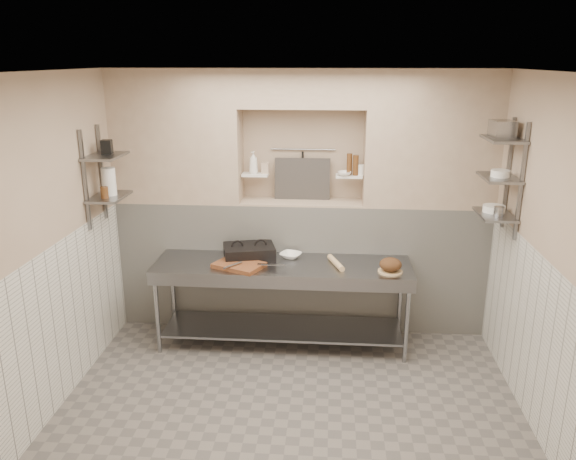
# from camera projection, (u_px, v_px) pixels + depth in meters

# --- Properties ---
(floor) EXTENTS (4.00, 3.90, 0.10)m
(floor) POSITION_uv_depth(u_px,v_px,m) (289.00, 417.00, 4.81)
(floor) COLOR #68625C
(floor) RESTS_ON ground
(ceiling) EXTENTS (4.00, 3.90, 0.10)m
(ceiling) POSITION_uv_depth(u_px,v_px,m) (289.00, 65.00, 3.95)
(ceiling) COLOR silver
(ceiling) RESTS_ON ground
(wall_left) EXTENTS (0.10, 3.90, 2.80)m
(wall_left) POSITION_uv_depth(u_px,v_px,m) (37.00, 251.00, 4.53)
(wall_left) COLOR tan
(wall_left) RESTS_ON ground
(wall_right) EXTENTS (0.10, 3.90, 2.80)m
(wall_right) POSITION_uv_depth(u_px,v_px,m) (560.00, 265.00, 4.23)
(wall_right) COLOR tan
(wall_right) RESTS_ON ground
(wall_back) EXTENTS (4.00, 0.10, 2.80)m
(wall_back) POSITION_uv_depth(u_px,v_px,m) (303.00, 197.00, 6.29)
(wall_back) COLOR tan
(wall_back) RESTS_ON ground
(wall_front) EXTENTS (4.00, 0.10, 2.80)m
(wall_front) POSITION_uv_depth(u_px,v_px,m) (255.00, 412.00, 2.47)
(wall_front) COLOR tan
(wall_front) RESTS_ON ground
(backwall_lower) EXTENTS (4.00, 0.40, 1.40)m
(backwall_lower) POSITION_uv_depth(u_px,v_px,m) (301.00, 263.00, 6.25)
(backwall_lower) COLOR silver
(backwall_lower) RESTS_ON floor
(alcove_sill) EXTENTS (1.30, 0.40, 0.02)m
(alcove_sill) POSITION_uv_depth(u_px,v_px,m) (302.00, 202.00, 6.04)
(alcove_sill) COLOR tan
(alcove_sill) RESTS_ON backwall_lower
(backwall_pillar_left) EXTENTS (1.35, 0.40, 1.40)m
(backwall_pillar_left) POSITION_uv_depth(u_px,v_px,m) (177.00, 136.00, 5.94)
(backwall_pillar_left) COLOR tan
(backwall_pillar_left) RESTS_ON backwall_lower
(backwall_pillar_right) EXTENTS (1.35, 0.40, 1.40)m
(backwall_pillar_right) POSITION_uv_depth(u_px,v_px,m) (431.00, 139.00, 5.74)
(backwall_pillar_right) COLOR tan
(backwall_pillar_right) RESTS_ON backwall_lower
(backwall_header) EXTENTS (1.30, 0.40, 0.40)m
(backwall_header) POSITION_uv_depth(u_px,v_px,m) (302.00, 88.00, 5.69)
(backwall_header) COLOR tan
(backwall_header) RESTS_ON backwall_lower
(wainscot_left) EXTENTS (0.02, 3.90, 1.40)m
(wainscot_left) POSITION_uv_depth(u_px,v_px,m) (55.00, 330.00, 4.73)
(wainscot_left) COLOR silver
(wainscot_left) RESTS_ON floor
(wainscot_right) EXTENTS (0.02, 3.90, 1.40)m
(wainscot_right) POSITION_uv_depth(u_px,v_px,m) (540.00, 348.00, 4.44)
(wainscot_right) COLOR silver
(wainscot_right) RESTS_ON floor
(alcove_shelf_left) EXTENTS (0.28, 0.16, 0.02)m
(alcove_shelf_left) POSITION_uv_depth(u_px,v_px,m) (255.00, 175.00, 6.00)
(alcove_shelf_left) COLOR white
(alcove_shelf_left) RESTS_ON backwall_lower
(alcove_shelf_right) EXTENTS (0.28, 0.16, 0.02)m
(alcove_shelf_right) POSITION_uv_depth(u_px,v_px,m) (349.00, 176.00, 5.92)
(alcove_shelf_right) COLOR white
(alcove_shelf_right) RESTS_ON backwall_lower
(utensil_rail) EXTENTS (0.70, 0.02, 0.02)m
(utensil_rail) POSITION_uv_depth(u_px,v_px,m) (303.00, 149.00, 6.05)
(utensil_rail) COLOR gray
(utensil_rail) RESTS_ON wall_back
(hanging_steel) EXTENTS (0.02, 0.02, 0.30)m
(hanging_steel) POSITION_uv_depth(u_px,v_px,m) (303.00, 165.00, 6.08)
(hanging_steel) COLOR black
(hanging_steel) RESTS_ON utensil_rail
(splash_panel) EXTENTS (0.60, 0.08, 0.45)m
(splash_panel) POSITION_uv_depth(u_px,v_px,m) (302.00, 179.00, 6.07)
(splash_panel) COLOR #383330
(splash_panel) RESTS_ON alcove_sill
(shelf_rail_left_a) EXTENTS (0.03, 0.03, 0.95)m
(shelf_rail_left_a) POSITION_uv_depth(u_px,v_px,m) (102.00, 172.00, 5.60)
(shelf_rail_left_a) COLOR slate
(shelf_rail_left_a) RESTS_ON wall_left
(shelf_rail_left_b) EXTENTS (0.03, 0.03, 0.95)m
(shelf_rail_left_b) POSITION_uv_depth(u_px,v_px,m) (85.00, 181.00, 5.22)
(shelf_rail_left_b) COLOR slate
(shelf_rail_left_b) RESTS_ON wall_left
(wall_shelf_left_lower) EXTENTS (0.30, 0.50, 0.02)m
(wall_shelf_left_lower) POSITION_uv_depth(u_px,v_px,m) (109.00, 197.00, 5.46)
(wall_shelf_left_lower) COLOR slate
(wall_shelf_left_lower) RESTS_ON wall_left
(wall_shelf_left_upper) EXTENTS (0.30, 0.50, 0.03)m
(wall_shelf_left_upper) POSITION_uv_depth(u_px,v_px,m) (105.00, 156.00, 5.34)
(wall_shelf_left_upper) COLOR slate
(wall_shelf_left_upper) RESTS_ON wall_left
(shelf_rail_right_a) EXTENTS (0.03, 0.03, 1.05)m
(shelf_rail_right_a) POSITION_uv_depth(u_px,v_px,m) (508.00, 174.00, 5.29)
(shelf_rail_right_a) COLOR slate
(shelf_rail_right_a) RESTS_ON wall_right
(shelf_rail_right_b) EXTENTS (0.03, 0.03, 1.05)m
(shelf_rail_right_b) POSITION_uv_depth(u_px,v_px,m) (521.00, 183.00, 4.91)
(shelf_rail_right_b) COLOR slate
(shelf_rail_right_b) RESTS_ON wall_right
(wall_shelf_right_lower) EXTENTS (0.30, 0.50, 0.02)m
(wall_shelf_right_lower) POSITION_uv_depth(u_px,v_px,m) (495.00, 215.00, 5.21)
(wall_shelf_right_lower) COLOR slate
(wall_shelf_right_lower) RESTS_ON wall_right
(wall_shelf_right_mid) EXTENTS (0.30, 0.50, 0.02)m
(wall_shelf_right_mid) POSITION_uv_depth(u_px,v_px,m) (499.00, 178.00, 5.11)
(wall_shelf_right_mid) COLOR slate
(wall_shelf_right_mid) RESTS_ON wall_right
(wall_shelf_right_upper) EXTENTS (0.30, 0.50, 0.03)m
(wall_shelf_right_upper) POSITION_uv_depth(u_px,v_px,m) (503.00, 139.00, 5.01)
(wall_shelf_right_upper) COLOR slate
(wall_shelf_right_upper) RESTS_ON wall_right
(prep_table) EXTENTS (2.60, 0.70, 0.90)m
(prep_table) POSITION_uv_depth(u_px,v_px,m) (282.00, 288.00, 5.74)
(prep_table) COLOR gray
(prep_table) RESTS_ON floor
(panini_press) EXTENTS (0.59, 0.49, 0.14)m
(panini_press) POSITION_uv_depth(u_px,v_px,m) (249.00, 252.00, 5.81)
(panini_press) COLOR black
(panini_press) RESTS_ON prep_table
(cutting_board) EXTENTS (0.56, 0.49, 0.04)m
(cutting_board) POSITION_uv_depth(u_px,v_px,m) (239.00, 265.00, 5.58)
(cutting_board) COLOR brown
(cutting_board) RESTS_ON prep_table
(knife_blade) EXTENTS (0.28, 0.04, 0.01)m
(knife_blade) POSITION_uv_depth(u_px,v_px,m) (271.00, 265.00, 5.52)
(knife_blade) COLOR gray
(knife_blade) RESTS_ON cutting_board
(tongs) EXTENTS (0.16, 0.20, 0.02)m
(tongs) POSITION_uv_depth(u_px,v_px,m) (233.00, 265.00, 5.48)
(tongs) COLOR gray
(tongs) RESTS_ON cutting_board
(mixing_bowl) EXTENTS (0.28, 0.28, 0.05)m
(mixing_bowl) POSITION_uv_depth(u_px,v_px,m) (291.00, 255.00, 5.84)
(mixing_bowl) COLOR white
(mixing_bowl) RESTS_ON prep_table
(rolling_pin) EXTENTS (0.18, 0.38, 0.06)m
(rolling_pin) POSITION_uv_depth(u_px,v_px,m) (336.00, 263.00, 5.62)
(rolling_pin) COLOR #D4BA84
(rolling_pin) RESTS_ON prep_table
(bread_board) EXTENTS (0.24, 0.24, 0.01)m
(bread_board) POSITION_uv_depth(u_px,v_px,m) (390.00, 271.00, 5.46)
(bread_board) COLOR #D4BA84
(bread_board) RESTS_ON prep_table
(bread_loaf) EXTENTS (0.22, 0.22, 0.13)m
(bread_loaf) POSITION_uv_depth(u_px,v_px,m) (391.00, 264.00, 5.43)
(bread_loaf) COLOR #4C2D19
(bread_loaf) RESTS_ON bread_board
(bottle_soap) EXTENTS (0.12, 0.12, 0.24)m
(bottle_soap) POSITION_uv_depth(u_px,v_px,m) (253.00, 163.00, 5.95)
(bottle_soap) COLOR white
(bottle_soap) RESTS_ON alcove_shelf_left
(jar_alcove) EXTENTS (0.08, 0.08, 0.12)m
(jar_alcove) POSITION_uv_depth(u_px,v_px,m) (265.00, 168.00, 5.99)
(jar_alcove) COLOR tan
(jar_alcove) RESTS_ON alcove_shelf_left
(bowl_alcove) EXTENTS (0.16, 0.16, 0.04)m
(bowl_alcove) POSITION_uv_depth(u_px,v_px,m) (344.00, 174.00, 5.87)
(bowl_alcove) COLOR white
(bowl_alcove) RESTS_ON alcove_shelf_right
(condiment_a) EXTENTS (0.06, 0.06, 0.21)m
(condiment_a) POSITION_uv_depth(u_px,v_px,m) (356.00, 165.00, 5.87)
(condiment_a) COLOR #502F16
(condiment_a) RESTS_ON alcove_shelf_right
(condiment_b) EXTENTS (0.06, 0.06, 0.23)m
(condiment_b) POSITION_uv_depth(u_px,v_px,m) (349.00, 164.00, 5.90)
(condiment_b) COLOR #502F16
(condiment_b) RESTS_ON alcove_shelf_right
(condiment_c) EXTENTS (0.07, 0.07, 0.11)m
(condiment_c) POSITION_uv_depth(u_px,v_px,m) (361.00, 170.00, 5.88)
(condiment_c) COLOR white
(condiment_c) RESTS_ON alcove_shelf_right
(jug_left) EXTENTS (0.13, 0.13, 0.27)m
(jug_left) POSITION_uv_depth(u_px,v_px,m) (109.00, 182.00, 5.44)
(jug_left) COLOR white
(jug_left) RESTS_ON wall_shelf_left_lower
(jar_left) EXTENTS (0.07, 0.07, 0.11)m
(jar_left) POSITION_uv_depth(u_px,v_px,m) (104.00, 192.00, 5.34)
(jar_left) COLOR #502F16
(jar_left) RESTS_ON wall_shelf_left_lower
(box_left_upper) EXTENTS (0.11, 0.11, 0.13)m
(box_left_upper) POSITION_uv_depth(u_px,v_px,m) (107.00, 147.00, 5.37)
(box_left_upper) COLOR black
(box_left_upper) RESTS_ON wall_shelf_left_upper
(bowl_right) EXTENTS (0.20, 0.20, 0.06)m
(bowl_right) POSITION_uv_depth(u_px,v_px,m) (494.00, 209.00, 5.25)
(bowl_right) COLOR white
(bowl_right) RESTS_ON wall_shelf_right_lower
(canister_right) EXTENTS (0.09, 0.09, 0.09)m
(canister_right) POSITION_uv_depth(u_px,v_px,m) (499.00, 212.00, 5.10)
(canister_right) COLOR gray
(canister_right) RESTS_ON wall_shelf_right_lower
(bowl_right_mid) EXTENTS (0.17, 0.17, 0.06)m
(bowl_right_mid) POSITION_uv_depth(u_px,v_px,m) (500.00, 173.00, 5.08)
(bowl_right_mid) COLOR white
(bowl_right_mid) RESTS_ON wall_shelf_right_mid
(basket_right) EXTENTS (0.20, 0.24, 0.15)m
(basket_right) POSITION_uv_depth(u_px,v_px,m) (502.00, 129.00, 5.05)
(basket_right) COLOR gray
(basket_right) RESTS_ON wall_shelf_right_upper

